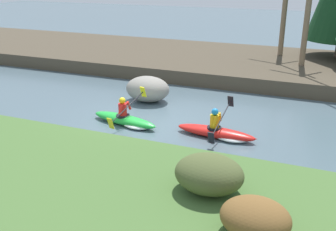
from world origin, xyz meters
The scene contains 9 objects.
ground_plane centered at (0.00, 0.00, 0.00)m, with size 90.00×90.00×0.00m, color #4C606B.
riverbank_near centered at (0.00, -6.59, 0.36)m, with size 44.00×7.84×0.72m.
riverbank_far centered at (0.00, 9.40, 0.34)m, with size 44.00×8.32×0.68m.
bare_tree_mid_upstream centered at (4.88, 8.82, 3.60)m, with size 3.41×3.37×6.18m.
shrub_clump_nearest centered at (3.97, -4.61, 1.13)m, with size 1.52×1.27×0.82m.
shrub_clump_third centered at (5.18, -5.75, 1.07)m, with size 1.29×1.08×0.70m.
kayaker_lead centered at (3.01, -0.14, 0.20)m, with size 2.79×2.07×1.20m.
kayaker_middle centered at (-0.36, -0.28, 0.20)m, with size 2.79×2.06×1.20m.
boulder_midstream centered at (-0.81, 2.47, 0.53)m, with size 1.88×1.48×1.07m.
Camera 1 is at (5.99, -11.87, 5.28)m, focal length 42.00 mm.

